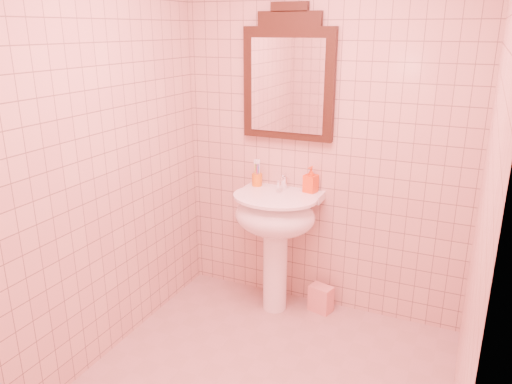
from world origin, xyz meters
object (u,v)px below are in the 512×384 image
at_px(mirror, 288,78).
at_px(soap_dispenser, 311,179).
at_px(toothbrush_cup, 257,179).
at_px(towel, 321,299).
at_px(pedestal_sink, 275,223).

xyz_separation_m(mirror, soap_dispenser, (0.19, -0.04, -0.67)).
bearing_deg(toothbrush_cup, towel, -4.37).
bearing_deg(toothbrush_cup, soap_dispenser, 2.85).
distance_m(soap_dispenser, towel, 0.87).
relative_size(pedestal_sink, toothbrush_cup, 5.18).
bearing_deg(toothbrush_cup, mirror, 15.11).
xyz_separation_m(toothbrush_cup, towel, (0.52, -0.04, -0.82)).
relative_size(toothbrush_cup, towel, 0.87).
relative_size(mirror, toothbrush_cup, 5.27).
bearing_deg(mirror, toothbrush_cup, -164.89).
bearing_deg(soap_dispenser, toothbrush_cup, -165.21).
height_order(pedestal_sink, soap_dispenser, soap_dispenser).
distance_m(pedestal_sink, towel, 0.66).
bearing_deg(pedestal_sink, soap_dispenser, 41.18).
bearing_deg(soap_dispenser, pedestal_sink, -126.88).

